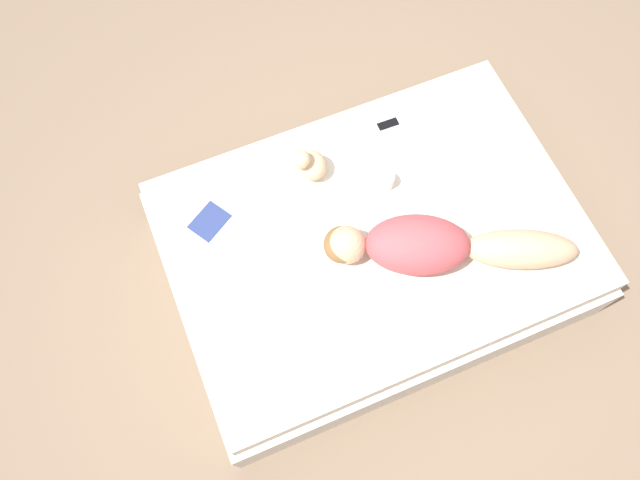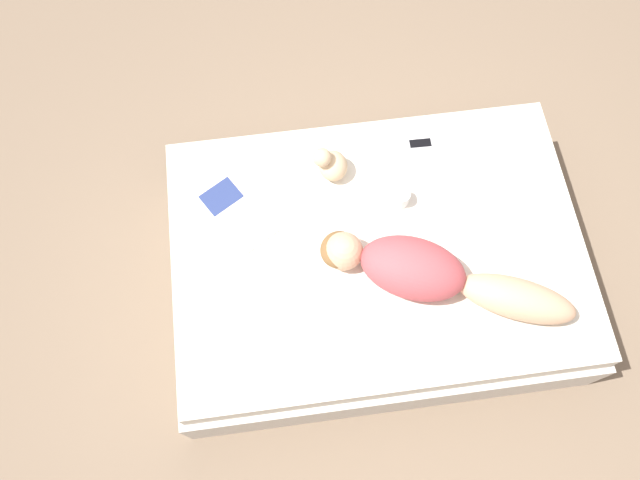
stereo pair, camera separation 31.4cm
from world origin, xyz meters
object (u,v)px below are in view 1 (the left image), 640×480
Objects in this scene: person at (436,246)px; open_magazine at (226,233)px; cell_phone at (388,124)px; coffee_mug at (385,180)px.

person reaches higher than open_magazine.
open_magazine is 1.08m from cell_phone.
open_magazine is (0.51, 0.93, -0.10)m from person.
cell_phone is at bearing 15.32° from person.
coffee_mug is at bearing -124.74° from open_magazine.
person is 0.80m from cell_phone.
open_magazine is at bearing 86.56° from coffee_mug.
person is 1.06m from open_magazine.
cell_phone is (0.78, -0.12, -0.10)m from person.
person is at bearing -172.56° from coffee_mug.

